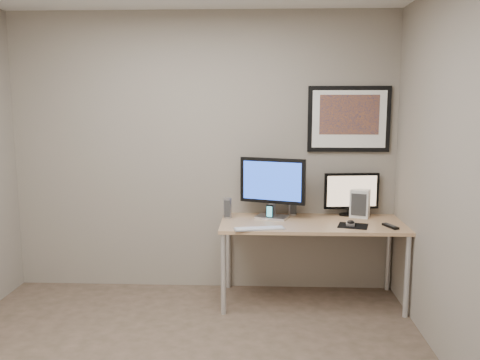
% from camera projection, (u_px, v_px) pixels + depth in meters
% --- Properties ---
extents(room, '(3.60, 3.60, 3.60)m').
position_uv_depth(room, '(181.00, 122.00, 3.48)').
color(room, white).
rests_on(room, ground).
extents(desk, '(1.60, 0.70, 0.73)m').
position_uv_depth(desk, '(312.00, 229.00, 4.47)').
color(desk, '#9F794D').
rests_on(desk, floor).
extents(framed_art, '(0.75, 0.04, 0.60)m').
position_uv_depth(framed_art, '(349.00, 119.00, 4.64)').
color(framed_art, black).
rests_on(framed_art, room).
extents(monitor_large, '(0.58, 0.27, 0.55)m').
position_uv_depth(monitor_large, '(272.00, 185.00, 4.56)').
color(monitor_large, silver).
rests_on(monitor_large, desk).
extents(monitor_tv, '(0.51, 0.14, 0.40)m').
position_uv_depth(monitor_tv, '(351.00, 193.00, 4.68)').
color(monitor_tv, black).
rests_on(monitor_tv, desk).
extents(speaker_left, '(0.08, 0.08, 0.18)m').
position_uv_depth(speaker_left, '(228.00, 208.00, 4.61)').
color(speaker_left, silver).
rests_on(speaker_left, desk).
extents(speaker_right, '(0.09, 0.09, 0.19)m').
position_uv_depth(speaker_right, '(292.00, 205.00, 4.73)').
color(speaker_right, silver).
rests_on(speaker_right, desk).
extents(phone_dock, '(0.08, 0.08, 0.14)m').
position_uv_depth(phone_dock, '(270.00, 212.00, 4.54)').
color(phone_dock, black).
rests_on(phone_dock, desk).
extents(keyboard, '(0.44, 0.20, 0.01)m').
position_uv_depth(keyboard, '(259.00, 229.00, 4.21)').
color(keyboard, '#BBBCC0').
rests_on(keyboard, desk).
extents(mousepad, '(0.29, 0.27, 0.00)m').
position_uv_depth(mousepad, '(353.00, 226.00, 4.32)').
color(mousepad, black).
rests_on(mousepad, desk).
extents(mouse, '(0.09, 0.13, 0.04)m').
position_uv_depth(mouse, '(351.00, 223.00, 4.34)').
color(mouse, black).
rests_on(mouse, mousepad).
extents(remote, '(0.11, 0.19, 0.02)m').
position_uv_depth(remote, '(390.00, 226.00, 4.27)').
color(remote, black).
rests_on(remote, desk).
extents(fan_unit, '(0.20, 0.17, 0.26)m').
position_uv_depth(fan_unit, '(360.00, 203.00, 4.63)').
color(fan_unit, silver).
rests_on(fan_unit, desk).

